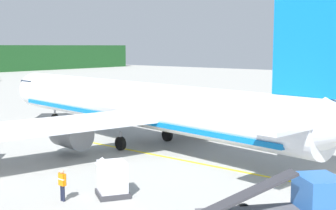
# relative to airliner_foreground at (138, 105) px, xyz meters

# --- Properties ---
(airliner_foreground) EXTENTS (34.52, 41.68, 11.90)m
(airliner_foreground) POSITION_rel_airliner_foreground_xyz_m (0.00, 0.00, 0.00)
(airliner_foreground) COLOR silver
(airliner_foreground) RESTS_ON ground
(service_truck_catering) EXTENTS (6.46, 5.94, 2.74)m
(service_truck_catering) POSITION_rel_airliner_foreground_xyz_m (-9.19, -18.50, -2.23)
(service_truck_catering) COLOR #2659A5
(service_truck_catering) RESTS_ON ground
(cargo_container_near) EXTENTS (2.34, 2.34, 2.13)m
(cargo_container_near) POSITION_rel_airliner_foreground_xyz_m (-11.36, -8.60, -2.38)
(cargo_container_near) COLOR #333338
(cargo_container_near) RESTS_ON ground
(crew_marshaller) EXTENTS (0.61, 0.35, 1.62)m
(crew_marshaller) POSITION_rel_airliner_foreground_xyz_m (6.88, -7.14, -2.44)
(crew_marshaller) COLOR #191E33
(crew_marshaller) RESTS_ON ground
(crew_loader_left) EXTENTS (0.24, 0.63, 1.78)m
(crew_loader_left) POSITION_rel_airliner_foreground_xyz_m (-13.64, -7.11, -2.33)
(crew_loader_left) COLOR #191E33
(crew_loader_left) RESTS_ON ground
(apron_guide_line) EXTENTS (0.30, 60.00, 0.01)m
(apron_guide_line) POSITION_rel_airliner_foreground_xyz_m (-2.21, -4.44, -3.39)
(apron_guide_line) COLOR yellow
(apron_guide_line) RESTS_ON ground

